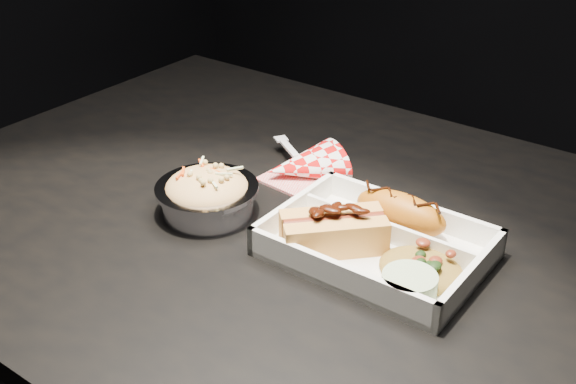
{
  "coord_description": "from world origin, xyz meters",
  "views": [
    {
      "loc": [
        0.43,
        -0.66,
        1.24
      ],
      "look_at": [
        -0.03,
        -0.04,
        0.81
      ],
      "focal_mm": 45.0,
      "sensor_mm": 36.0,
      "label": 1
    }
  ],
  "objects_px": {
    "hotdog": "(334,229)",
    "foil_coleslaw_cup": "(207,193)",
    "dining_table": "(324,282)",
    "food_tray": "(377,247)",
    "fried_pastry": "(400,212)",
    "napkin_fork": "(303,166)"
  },
  "relations": [
    {
      "from": "fried_pastry",
      "to": "hotdog",
      "type": "distance_m",
      "value": 0.09
    },
    {
      "from": "fried_pastry",
      "to": "hotdog",
      "type": "bearing_deg",
      "value": -118.57
    },
    {
      "from": "fried_pastry",
      "to": "napkin_fork",
      "type": "xyz_separation_m",
      "value": [
        -0.19,
        0.05,
        -0.02
      ]
    },
    {
      "from": "food_tray",
      "to": "hotdog",
      "type": "bearing_deg",
      "value": -149.23
    },
    {
      "from": "food_tray",
      "to": "fried_pastry",
      "type": "bearing_deg",
      "value": 90.0
    },
    {
      "from": "hotdog",
      "to": "foil_coleslaw_cup",
      "type": "relative_size",
      "value": 0.96
    },
    {
      "from": "hotdog",
      "to": "foil_coleslaw_cup",
      "type": "distance_m",
      "value": 0.18
    },
    {
      "from": "foil_coleslaw_cup",
      "to": "napkin_fork",
      "type": "height_order",
      "value": "napkin_fork"
    },
    {
      "from": "fried_pastry",
      "to": "foil_coleslaw_cup",
      "type": "xyz_separation_m",
      "value": [
        -0.23,
        -0.1,
        -0.0
      ]
    },
    {
      "from": "dining_table",
      "to": "napkin_fork",
      "type": "bearing_deg",
      "value": 138.28
    },
    {
      "from": "fried_pastry",
      "to": "foil_coleslaw_cup",
      "type": "distance_m",
      "value": 0.25
    },
    {
      "from": "dining_table",
      "to": "hotdog",
      "type": "distance_m",
      "value": 0.14
    },
    {
      "from": "dining_table",
      "to": "fried_pastry",
      "type": "distance_m",
      "value": 0.15
    },
    {
      "from": "food_tray",
      "to": "napkin_fork",
      "type": "bearing_deg",
      "value": 149.45
    },
    {
      "from": "food_tray",
      "to": "napkin_fork",
      "type": "height_order",
      "value": "napkin_fork"
    },
    {
      "from": "fried_pastry",
      "to": "dining_table",
      "type": "bearing_deg",
      "value": -157.74
    },
    {
      "from": "food_tray",
      "to": "napkin_fork",
      "type": "distance_m",
      "value": 0.22
    },
    {
      "from": "dining_table",
      "to": "food_tray",
      "type": "distance_m",
      "value": 0.13
    },
    {
      "from": "dining_table",
      "to": "foil_coleslaw_cup",
      "type": "height_order",
      "value": "foil_coleslaw_cup"
    },
    {
      "from": "food_tray",
      "to": "hotdog",
      "type": "height_order",
      "value": "hotdog"
    },
    {
      "from": "hotdog",
      "to": "foil_coleslaw_cup",
      "type": "xyz_separation_m",
      "value": [
        -0.18,
        -0.02,
        -0.0
      ]
    },
    {
      "from": "foil_coleslaw_cup",
      "to": "napkin_fork",
      "type": "distance_m",
      "value": 0.16
    }
  ]
}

